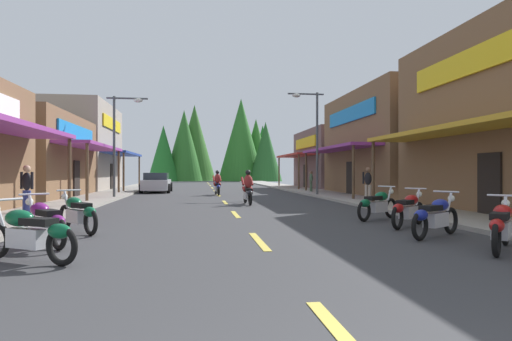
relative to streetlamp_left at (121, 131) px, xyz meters
The scene contains 24 objects.
ground 7.08m from the streetlamp_left, 24.59° to the left, with size 10.83×80.55×0.10m, color #38383A.
sidewalk_left 4.61m from the streetlamp_left, 117.35° to the left, with size 2.65×80.55×0.12m, color gray.
sidewalk_right 12.97m from the streetlamp_left, 11.56° to the left, with size 2.65×80.55×0.12m, color #9E9991.
centerline_dashes 8.75m from the streetlamp_left, 46.56° to the left, with size 0.16×55.62×0.01m.
storefront_left_middle 5.88m from the streetlamp_left, behind, with size 7.92×9.59×4.64m.
storefront_left_far 12.79m from the streetlamp_left, 120.08° to the left, with size 9.45×9.55×6.72m.
storefront_right_middle 17.39m from the streetlamp_left, ahead, with size 9.49×11.08×6.43m.
storefront_right_far 20.72m from the streetlamp_left, 37.14° to the left, with size 7.83×9.54×5.12m.
streetlamp_left is the anchor object (origin of this frame).
streetlamp_right 10.97m from the streetlamp_left, ahead, with size 2.20×0.30×6.24m.
motorcycle_parked_right_1 19.84m from the streetlamp_left, 60.00° to the right, with size 1.53×1.64×1.04m.
motorcycle_parked_right_2 18.21m from the streetlamp_left, 58.03° to the right, with size 1.83×1.28×1.04m.
motorcycle_parked_right_3 16.90m from the streetlamp_left, 54.01° to the right, with size 1.66×1.50×1.04m.
motorcycle_parked_right_4 15.47m from the streetlamp_left, 50.39° to the right, with size 1.82×1.30×1.04m.
motorcycle_parked_left_0 17.19m from the streetlamp_left, 85.22° to the right, with size 1.89×1.18×1.04m.
motorcycle_parked_left_1 15.58m from the streetlamp_left, 85.88° to the right, with size 1.41×1.74×1.04m.
motorcycle_parked_left_2 13.77m from the streetlamp_left, 84.65° to the right, with size 1.38×1.76×1.04m.
rider_cruising_lead 8.65m from the streetlamp_left, 37.78° to the right, with size 0.60×2.14×1.57m.
rider_cruising_trailing 6.81m from the streetlamp_left, 28.15° to the left, with size 0.60×2.14×1.57m.
pedestrian_browsing 13.36m from the streetlamp_left, 19.46° to the right, with size 0.44×0.44×1.69m.
pedestrian_waiting 13.04m from the streetlamp_left, 21.03° to the left, with size 0.28×0.57×1.53m.
pedestrian_strolling 9.47m from the streetlamp_left, 99.80° to the right, with size 0.51×0.40×1.71m.
parked_car_curbside 7.93m from the streetlamp_left, 80.31° to the left, with size 2.08×4.31×1.40m.
treeline_backdrop 45.50m from the streetlamp_left, 79.77° to the left, with size 20.90×11.46×13.10m.
Camera 1 is at (-1.30, -1.58, 1.49)m, focal length 30.35 mm.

